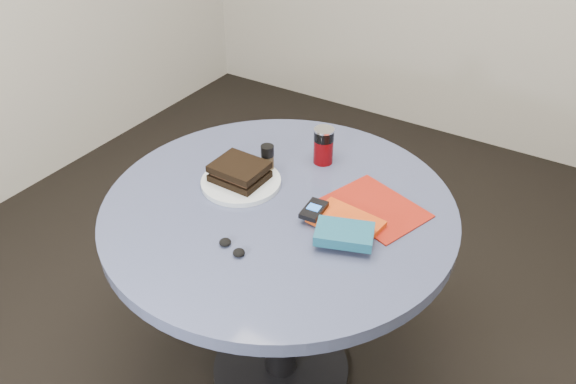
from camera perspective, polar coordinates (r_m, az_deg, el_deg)
The scene contains 11 objects.
ground at distance 2.12m, azimuth -0.72°, elevation -17.66°, with size 4.00×4.00×0.00m, color black.
table at distance 1.69m, azimuth -0.87°, elevation -5.60°, with size 1.00×1.00×0.75m.
plate at distance 1.66m, azimuth -4.79°, elevation 1.03°, with size 0.24×0.24×0.02m, color silver.
sandwich at distance 1.65m, azimuth -4.95°, elevation 2.09°, with size 0.15×0.13×0.05m.
soda_can at distance 1.73m, azimuth 3.63°, elevation 4.72°, with size 0.07×0.07×0.12m.
pepper_grinder at distance 1.69m, azimuth -2.09°, elevation 3.39°, with size 0.04×0.04×0.09m.
magazine at distance 1.58m, azimuth 8.91°, elevation -1.57°, with size 0.26×0.20×0.00m, color maroon.
red_book at distance 1.50m, azimuth 5.90°, elevation -3.02°, with size 0.18×0.12×0.02m, color #BD3C0E.
novel at distance 1.43m, azimuth 5.75°, elevation -4.26°, with size 0.15×0.09×0.03m, color navy.
mp3_player at distance 1.51m, azimuth 2.65°, elevation -1.81°, with size 0.06×0.09×0.02m.
headphones at distance 1.43m, azimuth -5.72°, elevation -5.62°, with size 0.09×0.05×0.02m.
Camera 1 is at (0.69, -1.06, 1.69)m, focal length 35.00 mm.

